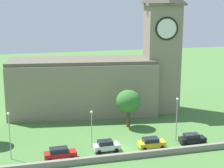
{
  "coord_description": "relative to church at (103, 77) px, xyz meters",
  "views": [
    {
      "loc": [
        -15.36,
        -51.93,
        23.06
      ],
      "look_at": [
        0.28,
        7.93,
        8.89
      ],
      "focal_mm": 58.12,
      "sensor_mm": 36.0,
      "label": 1
    }
  ],
  "objects": [
    {
      "name": "streetlamp_central",
      "position": [
        8.1,
        -19.08,
        -2.73
      ],
      "size": [
        0.44,
        0.44,
        7.57
      ],
      "color": "#9EA0A5",
      "rests_on": "ground"
    },
    {
      "name": "streetlamp_west_mid",
      "position": [
        -6.26,
        -18.6,
        -3.45
      ],
      "size": [
        0.44,
        0.44,
        6.31
      ],
      "color": "#9EA0A5",
      "rests_on": "ground"
    },
    {
      "name": "tree_riverside_west",
      "position": [
        2.41,
        -10.22,
        -2.75
      ],
      "size": [
        4.59,
        4.59,
        7.09
      ],
      "color": "brown",
      "rests_on": "ground"
    },
    {
      "name": "church",
      "position": [
        0.0,
        0.0,
        0.0
      ],
      "size": [
        36.45,
        14.23,
        26.38
      ],
      "color": "gray",
      "rests_on": "ground"
    },
    {
      "name": "car_red",
      "position": [
        -11.69,
        -21.45,
        -6.79
      ],
      "size": [
        4.8,
        2.11,
        1.85
      ],
      "color": "red",
      "rests_on": "ground"
    },
    {
      "name": "car_yellow",
      "position": [
        2.97,
        -21.0,
        -6.82
      ],
      "size": [
        4.32,
        2.19,
        1.79
      ],
      "color": "gold",
      "rests_on": "ground"
    },
    {
      "name": "quay_barrier",
      "position": [
        -1.52,
        -23.87,
        -7.24
      ],
      "size": [
        42.95,
        0.7,
        0.97
      ],
      "primitive_type": "cube",
      "color": "gray",
      "rests_on": "ground"
    },
    {
      "name": "ground_plane",
      "position": [
        -1.52,
        -5.08,
        -7.73
      ],
      "size": [
        200.0,
        200.0,
        0.0
      ],
      "primitive_type": "plane",
      "color": "#477538"
    },
    {
      "name": "streetlamp_west_end",
      "position": [
        -18.77,
        -19.48,
        -2.87
      ],
      "size": [
        0.44,
        0.44,
        7.32
      ],
      "color": "#9EA0A5",
      "rests_on": "ground"
    },
    {
      "name": "car_black",
      "position": [
        10.2,
        -20.83,
        -6.86
      ],
      "size": [
        4.39,
        2.27,
        1.72
      ],
      "color": "black",
      "rests_on": "ground"
    },
    {
      "name": "car_white",
      "position": [
        -4.31,
        -20.2,
        -6.84
      ],
      "size": [
        4.15,
        2.19,
        1.77
      ],
      "color": "silver",
      "rests_on": "ground"
    }
  ]
}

